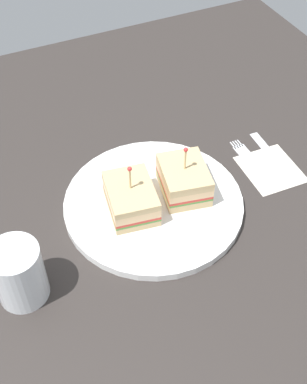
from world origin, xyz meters
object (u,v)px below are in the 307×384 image
(sandwich_half_back, at_px, (184,180))
(knife, at_px, (270,153))
(plate, at_px, (154,204))
(napkin, at_px, (271,169))
(drink_glass, at_px, (19,275))
(fork, at_px, (248,157))
(sandwich_half_front, at_px, (132,200))

(sandwich_half_back, xyz_separation_m, knife, (-0.03, 0.19, -0.04))
(plate, height_order, knife, plate)
(napkin, bearing_deg, sandwich_half_back, -92.08)
(drink_glass, relative_size, knife, 0.68)
(plate, bearing_deg, drink_glass, -72.99)
(plate, height_order, fork, plate)
(sandwich_half_front, bearing_deg, plate, 95.58)
(sandwich_half_back, bearing_deg, plate, -91.43)
(plate, relative_size, sandwich_half_back, 2.83)
(plate, height_order, drink_glass, drink_glass)
(drink_glass, height_order, knife, drink_glass)
(napkin, height_order, knife, knife)
(sandwich_half_front, relative_size, knife, 0.77)
(sandwich_half_front, xyz_separation_m, fork, (-0.04, 0.24, -0.03))
(sandwich_half_front, distance_m, fork, 0.24)
(sandwich_half_back, bearing_deg, fork, 103.42)
(sandwich_half_front, distance_m, drink_glass, 0.20)
(napkin, height_order, fork, fork)
(drink_glass, xyz_separation_m, knife, (-0.10, 0.47, -0.04))
(drink_glass, height_order, fork, drink_glass)
(plate, bearing_deg, napkin, 88.08)
(sandwich_half_front, height_order, fork, sandwich_half_front)
(fork, height_order, knife, same)
(fork, distance_m, knife, 0.04)
(napkin, distance_m, fork, 0.05)
(plate, distance_m, sandwich_half_back, 0.06)
(sandwich_half_front, height_order, napkin, sandwich_half_front)
(plate, relative_size, fork, 2.24)
(plate, bearing_deg, sandwich_half_back, 88.57)
(sandwich_half_back, height_order, drink_glass, sandwich_half_back)
(plate, distance_m, drink_glass, 0.24)
(napkin, bearing_deg, fork, -154.18)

